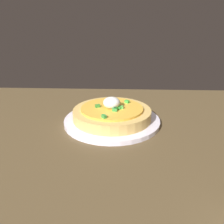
# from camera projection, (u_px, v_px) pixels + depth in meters

# --- Properties ---
(dining_table) EXTENTS (1.18, 0.80, 0.03)m
(dining_table) POSITION_uv_depth(u_px,v_px,m) (83.00, 137.00, 0.61)
(dining_table) COLOR brown
(dining_table) RESTS_ON ground
(plate) EXTENTS (0.27, 0.27, 0.01)m
(plate) POSITION_uv_depth(u_px,v_px,m) (112.00, 121.00, 0.67)
(plate) COLOR white
(plate) RESTS_ON dining_table
(pizza) EXTENTS (0.22, 0.22, 0.06)m
(pizza) POSITION_uv_depth(u_px,v_px,m) (112.00, 113.00, 0.66)
(pizza) COLOR #D9AF5E
(pizza) RESTS_ON plate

